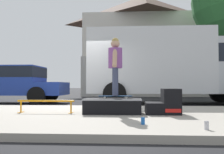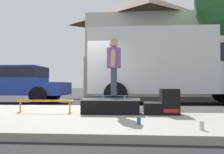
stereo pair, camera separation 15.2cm
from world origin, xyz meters
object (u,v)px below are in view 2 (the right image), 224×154
(skate_box, at_px, (111,105))
(kicker_ramp, at_px, (164,103))
(skater_kid, at_px, (114,62))
(soda_can_b, at_px, (139,121))
(grind_rail, at_px, (45,103))
(pickup_truck_blue, at_px, (8,83))
(soda_can, at_px, (202,126))
(skateboard, at_px, (114,96))
(box_truck, at_px, (174,63))

(skate_box, height_order, kicker_ramp, kicker_ramp)
(skater_kid, height_order, soda_can_b, skater_kid)
(grind_rail, bearing_deg, pickup_truck_blue, 124.73)
(soda_can, bearing_deg, skateboard, 123.80)
(skate_box, xyz_separation_m, kicker_ramp, (1.21, -0.00, 0.05))
(kicker_ramp, height_order, skater_kid, skater_kid)
(skateboard, height_order, soda_can, skateboard)
(skateboard, height_order, box_truck, box_truck)
(kicker_ramp, distance_m, box_truck, 5.35)
(kicker_ramp, relative_size, box_truck, 0.11)
(soda_can, bearing_deg, pickup_truck_blue, 132.52)
(kicker_ramp, height_order, skateboard, kicker_ramp)
(kicker_ramp, distance_m, skateboard, 1.17)
(kicker_ramp, xyz_separation_m, grind_rail, (-2.82, 0.05, -0.01))
(kicker_ramp, bearing_deg, skateboard, 177.70)
(skate_box, relative_size, skater_kid, 0.97)
(kicker_ramp, height_order, pickup_truck_blue, pickup_truck_blue)
(kicker_ramp, relative_size, skateboard, 0.96)
(skateboard, xyz_separation_m, skater_kid, (0.00, -0.00, 0.81))
(skater_kid, bearing_deg, grind_rail, 180.00)
(kicker_ramp, relative_size, skater_kid, 0.56)
(soda_can_b, height_order, box_truck, box_truck)
(soda_can_b, bearing_deg, soda_can, -26.76)
(box_truck, bearing_deg, grind_rail, -126.96)
(grind_rail, xyz_separation_m, skater_kid, (1.66, -0.00, 0.99))
(soda_can_b, bearing_deg, pickup_truck_blue, 130.18)
(skater_kid, xyz_separation_m, soda_can, (1.46, -2.19, -1.15))
(skateboard, xyz_separation_m, soda_can_b, (0.56, -1.73, -0.34))
(pickup_truck_blue, bearing_deg, skater_kid, -44.29)
(grind_rail, height_order, pickup_truck_blue, pickup_truck_blue)
(skater_kid, relative_size, pickup_truck_blue, 0.24)
(skateboard, bearing_deg, pickup_truck_blue, 135.71)
(grind_rail, distance_m, box_truck, 6.45)
(skate_box, height_order, pickup_truck_blue, pickup_truck_blue)
(grind_rail, height_order, skater_kid, skater_kid)
(soda_can_b, height_order, pickup_truck_blue, pickup_truck_blue)
(grind_rail, bearing_deg, skater_kid, -0.00)
(soda_can, bearing_deg, kicker_ramp, 98.21)
(soda_can_b, distance_m, box_truck, 7.11)
(grind_rail, xyz_separation_m, soda_can_b, (2.22, -1.73, -0.16))
(soda_can, bearing_deg, soda_can_b, 153.24)
(skate_box, relative_size, kicker_ramp, 1.72)
(kicker_ramp, bearing_deg, skater_kid, 177.70)
(pickup_truck_blue, bearing_deg, skate_box, -44.88)
(grind_rail, xyz_separation_m, pickup_truck_blue, (-3.47, 5.00, 0.55))
(skateboard, bearing_deg, kicker_ramp, -2.30)
(skater_kid, bearing_deg, soda_can_b, -72.13)
(skate_box, bearing_deg, soda_can, -54.58)
(skate_box, xyz_separation_m, box_truck, (2.19, 5.08, 1.40))
(soda_can_b, bearing_deg, skateboard, 107.87)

